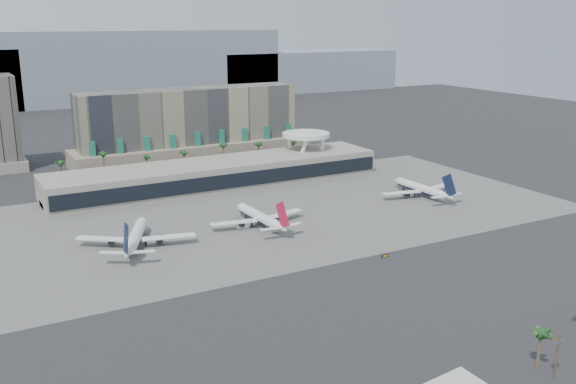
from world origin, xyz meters
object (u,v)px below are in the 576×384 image
taxiway_sign (385,256)px  utility_pole (557,352)px  airliner_centre (260,217)px  service_vehicle_b (274,230)px  airliner_left (135,237)px  airliner_right (421,189)px  service_vehicle_a (242,225)px

taxiway_sign → utility_pole: bearing=-95.0°
airliner_centre → service_vehicle_b: size_ratio=12.96×
airliner_centre → airliner_left: bearing=178.2°
utility_pole → airliner_left: size_ratio=0.28×
utility_pole → airliner_right: airliner_right is taller
service_vehicle_a → taxiway_sign: 61.86m
taxiway_sign → airliner_right: bearing=45.7°
airliner_centre → service_vehicle_a: 7.86m
airliner_right → taxiway_sign: (-64.10, -56.41, -3.20)m
airliner_right → service_vehicle_b: 86.41m
airliner_left → airliner_right: size_ratio=0.99×
airliner_right → service_vehicle_a: 94.35m
airliner_left → service_vehicle_b: airliner_left is taller
service_vehicle_b → service_vehicle_a: bearing=146.4°
airliner_centre → taxiway_sign: size_ratio=17.96×
service_vehicle_b → taxiway_sign: 48.66m
airliner_right → service_vehicle_a: (-94.29, -2.42, -2.54)m
utility_pole → service_vehicle_b: bearing=93.5°
utility_pole → service_vehicle_b: utility_pole is taller
airliner_left → airliner_right: 138.13m
service_vehicle_b → airliner_centre: bearing=114.7°
service_vehicle_a → service_vehicle_b: 13.56m
airliner_right → service_vehicle_b: airliner_right is taller
utility_pole → taxiway_sign: (13.63, 82.89, -6.60)m
airliner_left → airliner_centre: size_ratio=0.98×
airliner_centre → service_vehicle_b: airliner_centre is taller
service_vehicle_a → service_vehicle_b: (8.86, -10.26, -0.34)m
utility_pole → airliner_left: airliner_left is taller
airliner_right → airliner_left: bearing=-179.5°
utility_pole → taxiway_sign: bearing=80.7°
airliner_left → taxiway_sign: bearing=-11.5°
airliner_left → taxiway_sign: 91.03m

